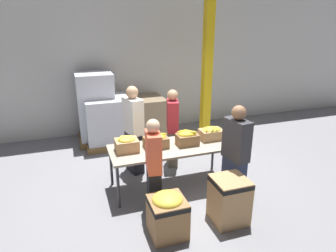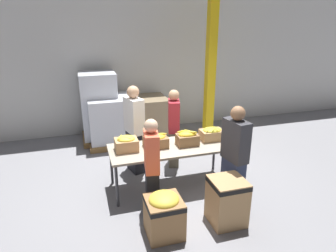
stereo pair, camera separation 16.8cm
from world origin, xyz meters
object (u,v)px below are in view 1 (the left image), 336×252
banana_box_0 (127,144)px  volunteer_0 (172,129)px  volunteer_2 (134,131)px  donation_bin_0 (167,213)px  sorting_table (171,149)px  pallet_stack_2 (144,118)px  support_pillar (207,60)px  banana_box_2 (187,138)px  pallet_stack_1 (108,121)px  banana_box_3 (211,133)px  volunteer_3 (154,168)px  volunteer_1 (235,157)px  banana_box_1 (156,141)px  pallet_stack_0 (96,109)px

banana_box_0 → volunteer_0: 1.34m
volunteer_2 → donation_bin_0: (0.02, -2.04, -0.53)m
sorting_table → banana_box_0: banana_box_0 is taller
volunteer_2 → pallet_stack_2: volunteer_2 is taller
sorting_table → banana_box_0: bearing=175.3°
support_pillar → banana_box_2: bearing=-123.0°
support_pillar → pallet_stack_1: size_ratio=3.38×
banana_box_3 → volunteer_0: 0.91m
banana_box_2 → volunteer_0: volunteer_0 is taller
donation_bin_0 → volunteer_3: bearing=92.1°
banana_box_2 → support_pillar: 2.71m
volunteer_1 → volunteer_2: bearing=29.8°
banana_box_2 → volunteer_1: 0.97m
volunteer_2 → volunteer_3: 1.43m
banana_box_1 → pallet_stack_1: pallet_stack_1 is taller
banana_box_2 → sorting_table: bearing=177.7°
banana_box_2 → donation_bin_0: 1.59m
pallet_stack_0 → volunteer_3: bearing=-80.8°
volunteer_3 → volunteer_1: bearing=-89.3°
volunteer_2 → support_pillar: support_pillar is taller
pallet_stack_2 → volunteer_3: bearing=-101.6°
volunteer_1 → pallet_stack_0: size_ratio=0.98×
support_pillar → pallet_stack_1: (-2.47, 0.34, -1.42)m
support_pillar → pallet_stack_2: size_ratio=3.64×
sorting_table → banana_box_3: banana_box_3 is taller
sorting_table → donation_bin_0: bearing=-111.4°
volunteer_0 → donation_bin_0: bearing=-5.9°
banana_box_0 → volunteer_1: (1.60, -0.90, -0.08)m
pallet_stack_1 → banana_box_2: bearing=-65.2°
volunteer_3 → pallet_stack_2: (0.67, 3.27, -0.27)m
pallet_stack_0 → pallet_stack_1: size_ratio=1.48×
banana_box_0 → banana_box_3: 1.63m
banana_box_0 → donation_bin_0: size_ratio=0.58×
volunteer_1 → volunteer_3: (-1.33, 0.18, -0.07)m
volunteer_1 → donation_bin_0: volunteer_1 is taller
banana_box_0 → volunteer_1: volunteer_1 is taller
banana_box_2 → volunteer_0: size_ratio=0.23×
banana_box_0 → donation_bin_0: bearing=-77.3°
volunteer_0 → volunteer_3: (-0.83, -1.47, -0.03)m
sorting_table → banana_box_1: bearing=168.1°
banana_box_2 → volunteer_3: bearing=-142.0°
banana_box_1 → pallet_stack_1: 2.44m
pallet_stack_2 → banana_box_1: bearing=-99.4°
pallet_stack_0 → sorting_table: bearing=-68.4°
banana_box_0 → pallet_stack_1: bearing=90.6°
banana_box_3 → support_pillar: (0.82, 1.99, 1.08)m
volunteer_1 → support_pillar: size_ratio=0.43×
donation_bin_0 → support_pillar: size_ratio=0.17×
sorting_table → pallet_stack_2: size_ratio=2.01×
pallet_stack_0 → pallet_stack_2: size_ratio=1.59×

